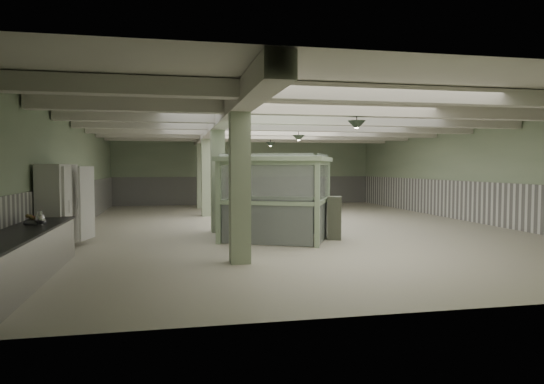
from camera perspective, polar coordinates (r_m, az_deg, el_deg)
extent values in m
plane|color=beige|center=(16.74, 1.90, -4.02)|extent=(20.00, 20.00, 0.00)
cube|color=silver|center=(16.68, 1.92, 8.34)|extent=(14.00, 20.00, 0.02)
cube|color=#95A785|center=(26.44, -3.19, 2.46)|extent=(14.00, 0.02, 3.60)
cube|color=#95A785|center=(7.28, 20.70, 0.87)|extent=(14.00, 0.02, 3.60)
cube|color=#95A785|center=(16.45, -22.55, 1.91)|extent=(0.02, 20.00, 3.60)
cube|color=#95A785|center=(19.48, 22.36, 2.05)|extent=(0.02, 20.00, 3.60)
cube|color=silver|center=(16.49, -22.39, -1.73)|extent=(0.05, 19.90, 1.50)
cube|color=silver|center=(19.51, 22.24, -1.03)|extent=(0.05, 19.90, 1.50)
cube|color=silver|center=(26.44, -3.17, 0.19)|extent=(13.90, 0.05, 1.50)
cube|color=beige|center=(16.26, -6.75, 7.68)|extent=(0.45, 19.90, 0.40)
cube|color=beige|center=(9.59, 12.71, 11.17)|extent=(13.90, 0.35, 0.32)
cube|color=beige|center=(11.89, 7.67, 9.61)|extent=(13.90, 0.35, 0.32)
cube|color=beige|center=(14.26, 4.30, 8.52)|extent=(13.90, 0.35, 0.32)
cube|color=beige|center=(16.67, 1.92, 7.73)|extent=(13.90, 0.35, 0.32)
cube|color=beige|center=(19.10, 0.14, 7.13)|extent=(13.90, 0.35, 0.32)
cube|color=beige|center=(21.55, -1.23, 6.66)|extent=(13.90, 0.35, 0.32)
cube|color=beige|center=(24.01, -2.31, 6.28)|extent=(13.90, 0.35, 0.32)
cube|color=#A4B692|center=(10.25, -3.82, 1.62)|extent=(0.42, 0.42, 3.60)
cube|color=#A4B692|center=(15.21, -6.39, 2.06)|extent=(0.42, 0.42, 3.60)
cube|color=#A4B692|center=(20.20, -7.70, 2.28)|extent=(0.42, 0.42, 3.60)
cube|color=#A4B692|center=(24.19, -8.36, 2.39)|extent=(0.42, 0.42, 3.60)
cone|color=#283629|center=(12.03, 9.92, 7.75)|extent=(0.44, 0.44, 0.22)
cone|color=#283629|center=(17.25, 3.15, 6.33)|extent=(0.44, 0.44, 0.22)
cone|color=#283629|center=(22.11, -0.18, 5.60)|extent=(0.44, 0.44, 0.22)
cube|color=silver|center=(9.66, -27.57, -6.92)|extent=(0.86, 5.13, 0.88)
cube|color=black|center=(9.59, -27.64, -4.26)|extent=(0.90, 5.17, 0.04)
cube|color=silver|center=(13.02, -23.84, -1.84)|extent=(0.55, 2.19, 2.01)
cube|color=silver|center=(12.47, -22.96, -2.03)|extent=(0.06, 0.82, 1.91)
cube|color=silver|center=(13.52, -21.55, -1.63)|extent=(0.28, 0.81, 1.91)
cube|color=silver|center=(12.46, -22.78, -2.03)|extent=(0.02, 0.05, 0.30)
cube|color=silver|center=(13.45, -21.95, -1.66)|extent=(0.02, 0.05, 0.30)
cube|color=#A3BD97|center=(12.86, -6.33, -1.26)|extent=(0.16, 0.16, 2.19)
cube|color=#A3BD97|center=(14.94, -3.51, -0.65)|extent=(0.16, 0.16, 2.19)
cube|color=#A3BD97|center=(12.23, 5.35, -1.47)|extent=(0.16, 0.16, 2.19)
cube|color=#A3BD97|center=(14.40, 6.56, -0.80)|extent=(0.16, 0.16, 2.19)
cube|color=#A3BD97|center=(13.51, 0.48, 3.87)|extent=(3.64, 3.43, 0.12)
cube|color=silver|center=(12.54, -0.64, -3.85)|extent=(2.23, 1.08, 1.05)
cube|color=silver|center=(12.45, -0.64, 1.78)|extent=(2.23, 1.08, 1.22)
cube|color=silver|center=(14.66, 1.43, -2.86)|extent=(2.23, 1.08, 1.05)
cube|color=silver|center=(14.58, 1.43, 1.95)|extent=(2.23, 1.08, 1.22)
cube|color=silver|center=(13.94, -4.81, -3.17)|extent=(0.89, 1.83, 1.05)
cube|color=silver|center=(13.87, -4.83, 1.89)|extent=(0.89, 1.83, 1.22)
cube|color=silver|center=(13.37, 5.99, -3.44)|extent=(0.89, 1.83, 1.05)
cube|color=silver|center=(13.28, 6.02, 1.84)|extent=(0.89, 1.83, 1.22)
cube|color=#525648|center=(13.80, 7.34, -3.02)|extent=(0.55, 0.66, 1.21)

